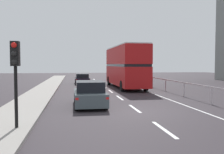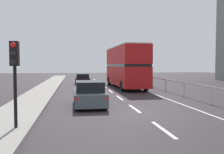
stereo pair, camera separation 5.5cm
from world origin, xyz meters
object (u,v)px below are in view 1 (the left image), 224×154
Objects in this scene: double_decker_bus_red at (125,66)px; traffic_signal_pole at (15,63)px; hatchback_car_near at (90,94)px; sedan_car_ahead at (82,79)px.

double_decker_bus_red is 17.92m from traffic_signal_pole.
traffic_signal_pole is at bearing -120.87° from hatchback_car_near.
traffic_signal_pole is at bearing -115.90° from double_decker_bus_red.
traffic_signal_pole is at bearing -99.02° from sedan_car_ahead.
double_decker_bus_red is 12.12m from hatchback_car_near.
traffic_signal_pole is (-7.55, -16.25, 0.19)m from double_decker_bus_red.
double_decker_bus_red is 2.56× the size of hatchback_car_near.
traffic_signal_pole is 0.78× the size of sedan_car_ahead.
sedan_car_ahead is at bearing 81.68° from traffic_signal_pole.
sedan_car_ahead is at bearing 126.53° from double_decker_bus_red.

